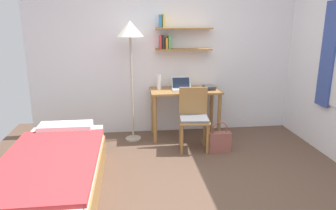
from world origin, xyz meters
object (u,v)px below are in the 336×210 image
object	(u,v)px
laptop	(181,86)
handbag	(219,141)
water_bottle	(159,82)
standing_lamp	(130,36)
bed	(53,175)
book_stack	(209,88)
desk	(185,99)
desk_chair	(194,116)

from	to	relation	value
laptop	handbag	distance (m)	1.05
water_bottle	handbag	distance (m)	1.28
standing_lamp	handbag	world-z (taller)	standing_lamp
water_bottle	handbag	world-z (taller)	water_bottle
bed	water_bottle	bearing A→B (deg)	52.41
standing_lamp	handbag	size ratio (longest dim) A/B	4.10
water_bottle	book_stack	xyz separation A→B (m)	(0.77, -0.08, -0.09)
standing_lamp	handbag	bearing A→B (deg)	-26.59
desk	water_bottle	world-z (taller)	water_bottle
bed	desk_chair	size ratio (longest dim) A/B	2.32
laptop	water_bottle	distance (m)	0.35
desk_chair	handbag	xyz separation A→B (m)	(0.35, -0.15, -0.34)
book_stack	handbag	world-z (taller)	book_stack
desk	desk_chair	bearing A→B (deg)	-85.73
desk_chair	water_bottle	world-z (taller)	water_bottle
desk_chair	bed	bearing A→B (deg)	-147.51
desk_chair	book_stack	xyz separation A→B (m)	(0.33, 0.48, 0.30)
desk_chair	book_stack	size ratio (longest dim) A/B	3.63
laptop	standing_lamp	bearing A→B (deg)	-173.69
desk	laptop	size ratio (longest dim) A/B	3.56
desk_chair	handbag	world-z (taller)	desk_chair
bed	desk_chair	world-z (taller)	desk_chair
book_stack	handbag	distance (m)	0.90
bed	desk_chair	distance (m)	2.04
bed	desk	xyz separation A→B (m)	(1.67, 1.59, 0.38)
standing_lamp	water_bottle	world-z (taller)	standing_lamp
standing_lamp	book_stack	bearing A→B (deg)	1.56
handbag	bed	bearing A→B (deg)	-155.49
bed	handbag	world-z (taller)	bed
bed	water_bottle	xyz separation A→B (m)	(1.27, 1.65, 0.64)
standing_lamp	laptop	size ratio (longest dim) A/B	5.94
standing_lamp	book_stack	world-z (taller)	standing_lamp
water_bottle	handbag	size ratio (longest dim) A/B	0.54
handbag	standing_lamp	bearing A→B (deg)	153.41
desk_chair	book_stack	world-z (taller)	desk_chair
bed	handbag	bearing A→B (deg)	24.51
book_stack	desk_chair	bearing A→B (deg)	-124.63
desk_chair	laptop	distance (m)	0.63
bed	desk	distance (m)	2.33
desk	handbag	xyz separation A→B (m)	(0.38, -0.65, -0.46)
handbag	book_stack	bearing A→B (deg)	91.05
handbag	laptop	bearing A→B (deg)	122.66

